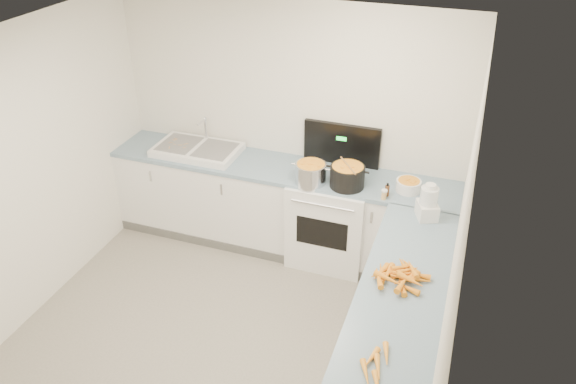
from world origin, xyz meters
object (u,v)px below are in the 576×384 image
(mixing_bowl, at_px, (408,186))
(extract_bottle, at_px, (387,191))
(spice_jar, at_px, (384,195))
(food_processor, at_px, (428,203))
(black_pot, at_px, (347,177))
(sink, at_px, (197,150))
(stove, at_px, (331,217))
(steel_pot, at_px, (311,174))

(mixing_bowl, height_order, extract_bottle, mixing_bowl)
(extract_bottle, bearing_deg, spice_jar, -101.37)
(extract_bottle, bearing_deg, food_processor, -32.01)
(mixing_bowl, xyz_separation_m, food_processor, (0.22, -0.39, 0.09))
(black_pot, height_order, mixing_bowl, black_pot)
(sink, relative_size, black_pot, 2.70)
(sink, xyz_separation_m, spice_jar, (1.99, -0.26, 0.00))
(black_pot, height_order, extract_bottle, black_pot)
(black_pot, bearing_deg, stove, 141.59)
(stove, xyz_separation_m, sink, (-1.45, 0.02, 0.50))
(stove, xyz_separation_m, steel_pot, (-0.17, -0.17, 0.55))
(stove, distance_m, food_processor, 1.19)
(black_pot, distance_m, extract_bottle, 0.39)
(mixing_bowl, xyz_separation_m, extract_bottle, (-0.17, -0.15, -0.00))
(steel_pot, xyz_separation_m, spice_jar, (0.71, -0.07, -0.05))
(extract_bottle, bearing_deg, black_pot, 173.42)
(sink, xyz_separation_m, mixing_bowl, (2.17, -0.04, 0.01))
(food_processor, bearing_deg, mixing_bowl, 118.92)
(stove, bearing_deg, steel_pot, -134.62)
(steel_pot, relative_size, black_pot, 0.91)
(stove, xyz_separation_m, spice_jar, (0.54, -0.25, 0.51))
(black_pot, bearing_deg, sink, 174.74)
(black_pot, bearing_deg, spice_jar, -16.95)
(mixing_bowl, xyz_separation_m, spice_jar, (-0.18, -0.22, -0.01))
(extract_bottle, relative_size, food_processor, 0.32)
(spice_jar, distance_m, food_processor, 0.44)
(black_pot, xyz_separation_m, food_processor, (0.76, -0.28, 0.04))
(steel_pot, xyz_separation_m, black_pot, (0.34, 0.04, 0.01))
(extract_bottle, height_order, food_processor, food_processor)
(steel_pot, bearing_deg, mixing_bowl, 9.47)
(mixing_bowl, height_order, food_processor, food_processor)
(stove, relative_size, sink, 1.58)
(steel_pot, distance_m, mixing_bowl, 0.90)
(extract_bottle, bearing_deg, mixing_bowl, 42.25)
(steel_pot, xyz_separation_m, food_processor, (1.10, -0.24, 0.05))
(steel_pot, distance_m, food_processor, 1.13)
(sink, height_order, steel_pot, sink)
(spice_jar, height_order, food_processor, food_processor)
(mixing_bowl, bearing_deg, food_processor, -61.08)
(stove, distance_m, steel_pot, 0.60)
(stove, xyz_separation_m, food_processor, (0.93, -0.42, 0.60))
(food_processor, bearing_deg, steel_pot, 167.58)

